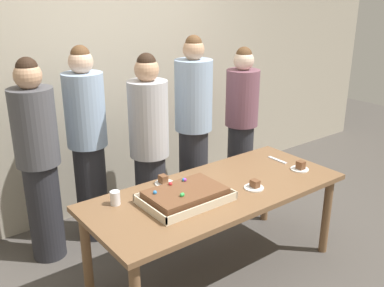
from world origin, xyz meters
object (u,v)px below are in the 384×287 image
person_green_shirt_behind (194,128)px  plated_slice_near_left (254,186)px  sheet_cake (185,196)px  person_serving_front (88,143)px  plated_slice_near_right (164,181)px  person_far_right_suit (149,148)px  party_table (217,199)px  cake_server_utensil (277,160)px  person_striped_tie_right (38,160)px  person_left_edge_reaching (241,124)px  drink_cup_nearest (115,198)px  plated_slice_far_left (300,167)px

person_green_shirt_behind → plated_slice_near_left: bearing=30.3°
sheet_cake → person_serving_front: bearing=101.2°
plated_slice_near_right → person_serving_front: (-0.26, 0.78, 0.15)m
person_serving_front → plated_slice_near_left: bearing=19.9°
person_green_shirt_behind → person_far_right_suit: bearing=-41.5°
party_table → person_far_right_suit: size_ratio=1.20×
plated_slice_near_right → person_far_right_suit: person_far_right_suit is taller
cake_server_utensil → person_serving_front: person_serving_front is taller
person_striped_tie_right → person_left_edge_reaching: person_striped_tie_right is taller
plated_slice_near_right → person_green_shirt_behind: bearing=36.6°
sheet_cake → drink_cup_nearest: (-0.42, 0.26, 0.01)m
plated_slice_near_left → cake_server_utensil: bearing=26.1°
party_table → person_striped_tie_right: person_striped_tie_right is taller
plated_slice_far_left → person_serving_front: 1.82m
party_table → person_serving_front: (-0.53, 1.10, 0.25)m
plated_slice_near_right → sheet_cake: bearing=-96.8°
person_serving_front → person_far_right_suit: person_serving_front is taller
plated_slice_near_left → plated_slice_far_left: plated_slice_far_left is taller
plated_slice_near_left → person_left_edge_reaching: size_ratio=0.09×
plated_slice_far_left → drink_cup_nearest: 1.56m
person_striped_tie_right → person_left_edge_reaching: 2.04m
cake_server_utensil → person_serving_front: (-1.33, 0.98, 0.17)m
person_green_shirt_behind → plated_slice_near_right: bearing=-12.8°
cake_server_utensil → plated_slice_near_left: bearing=-153.9°
plated_slice_near_left → cake_server_utensil: 0.63m
party_table → person_left_edge_reaching: size_ratio=1.24×
person_far_right_suit → plated_slice_near_right: bearing=-5.0°
plated_slice_near_left → cake_server_utensil: (0.57, 0.28, -0.02)m
cake_server_utensil → person_left_edge_reaching: (0.25, 0.73, 0.11)m
plated_slice_far_left → person_striped_tie_right: bearing=146.4°
plated_slice_near_right → plated_slice_far_left: (1.06, -0.46, 0.00)m
sheet_cake → drink_cup_nearest: 0.49m
cake_server_utensil → person_serving_front: 1.66m
plated_slice_near_right → plated_slice_near_left: bearing=-43.8°
plated_slice_far_left → person_striped_tie_right: size_ratio=0.09×
sheet_cake → person_left_edge_reaching: (1.36, 0.86, 0.07)m
plated_slice_near_right → cake_server_utensil: size_ratio=0.75×
plated_slice_near_right → drink_cup_nearest: size_ratio=1.50×
person_striped_tie_right → person_left_edge_reaching: bearing=52.0°
person_green_shirt_behind → plated_slice_far_left: bearing=61.9°
person_striped_tie_right → person_left_edge_reaching: size_ratio=1.04×
person_green_shirt_behind → person_far_right_suit: person_green_shirt_behind is taller
sheet_cake → plated_slice_near_right: (0.04, 0.33, -0.02)m
person_left_edge_reaching → person_serving_front: bearing=-41.4°
cake_server_utensil → person_striped_tie_right: (-1.78, 0.92, 0.14)m
cake_server_utensil → person_green_shirt_behind: bearing=118.6°
cake_server_utensil → person_far_right_suit: bearing=145.5°
person_far_right_suit → person_left_edge_reaching: person_far_right_suit is taller
party_table → person_serving_front: size_ratio=1.16×
person_striped_tie_right → plated_slice_far_left: bearing=23.7°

